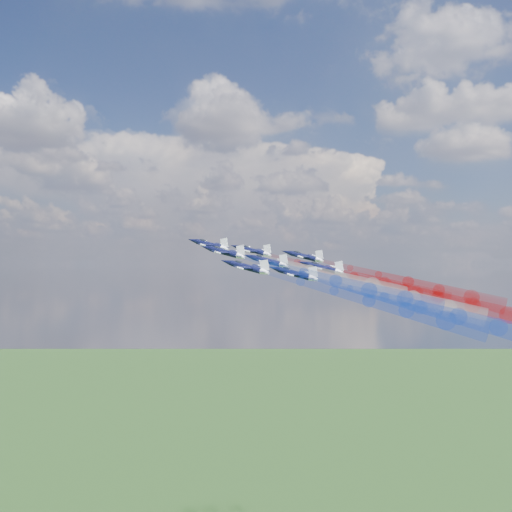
# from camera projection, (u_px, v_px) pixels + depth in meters

# --- Properties ---
(jet_lead) EXTENTS (16.19, 14.25, 6.91)m
(jet_lead) POSITION_uv_depth(u_px,v_px,m) (209.00, 245.00, 163.23)
(jet_lead) COLOR black
(trail_lead) EXTENTS (46.47, 18.74, 15.42)m
(trail_lead) POSITION_uv_depth(u_px,v_px,m) (310.00, 271.00, 150.02)
(trail_lead) COLOR white
(jet_inner_left) EXTENTS (16.19, 14.25, 6.91)m
(jet_inner_left) POSITION_uv_depth(u_px,v_px,m) (224.00, 252.00, 150.46)
(jet_inner_left) COLOR black
(trail_inner_left) EXTENTS (46.47, 18.74, 15.42)m
(trail_inner_left) POSITION_uv_depth(u_px,v_px,m) (336.00, 281.00, 137.26)
(trail_inner_left) COLOR blue
(jet_inner_right) EXTENTS (16.19, 14.25, 6.91)m
(jet_inner_right) POSITION_uv_depth(u_px,v_px,m) (252.00, 251.00, 167.09)
(jet_inner_right) COLOR black
(trail_inner_right) EXTENTS (46.47, 18.74, 15.42)m
(trail_inner_right) POSITION_uv_depth(u_px,v_px,m) (354.00, 277.00, 153.88)
(trail_inner_right) COLOR red
(jet_outer_left) EXTENTS (16.19, 14.25, 6.91)m
(jet_outer_left) POSITION_uv_depth(u_px,v_px,m) (247.00, 267.00, 140.29)
(jet_outer_left) COLOR black
(trail_outer_left) EXTENTS (46.47, 18.74, 15.42)m
(trail_outer_left) POSITION_uv_depth(u_px,v_px,m) (369.00, 300.00, 127.08)
(trail_outer_left) COLOR blue
(jet_center_third) EXTENTS (16.19, 14.25, 6.91)m
(jet_center_third) POSITION_uv_depth(u_px,v_px,m) (267.00, 261.00, 154.53)
(jet_center_third) COLOR black
(trail_center_third) EXTENTS (46.47, 18.74, 15.42)m
(trail_center_third) POSITION_uv_depth(u_px,v_px,m) (379.00, 290.00, 141.32)
(trail_center_third) COLOR white
(jet_outer_right) EXTENTS (16.19, 14.25, 6.91)m
(jet_outer_right) POSITION_uv_depth(u_px,v_px,m) (304.00, 256.00, 170.05)
(jet_outer_right) COLOR black
(trail_outer_right) EXTENTS (46.47, 18.74, 15.42)m
(trail_outer_right) POSITION_uv_depth(u_px,v_px,m) (408.00, 282.00, 156.84)
(trail_outer_right) COLOR red
(jet_rear_left) EXTENTS (16.19, 14.25, 6.91)m
(jet_rear_left) POSITION_uv_depth(u_px,v_px,m) (295.00, 274.00, 142.63)
(jet_rear_left) COLOR black
(trail_rear_left) EXTENTS (46.47, 18.74, 15.42)m
(trail_rear_left) POSITION_uv_depth(u_px,v_px,m) (420.00, 307.00, 129.42)
(trail_rear_left) COLOR blue
(jet_rear_right) EXTENTS (16.19, 14.25, 6.91)m
(jet_rear_right) POSITION_uv_depth(u_px,v_px,m) (322.00, 268.00, 156.88)
(jet_rear_right) COLOR black
(trail_rear_right) EXTENTS (46.47, 18.74, 15.42)m
(trail_rear_right) POSITION_uv_depth(u_px,v_px,m) (438.00, 297.00, 143.68)
(trail_rear_right) COLOR red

